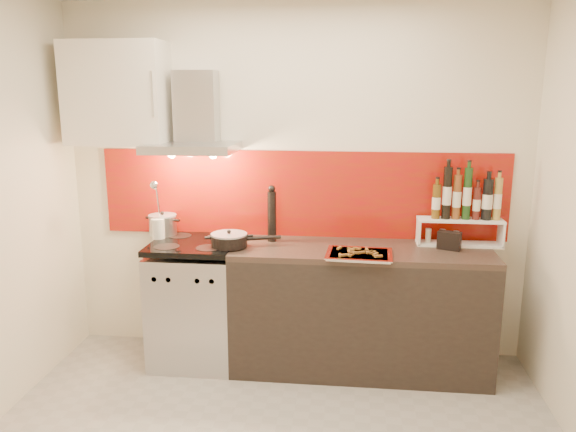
# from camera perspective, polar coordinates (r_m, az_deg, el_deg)

# --- Properties ---
(back_wall) EXTENTS (3.40, 0.02, 2.60)m
(back_wall) POSITION_cam_1_polar(r_m,az_deg,el_deg) (4.17, 0.68, 3.37)
(back_wall) COLOR silver
(back_wall) RESTS_ON ground
(backsplash) EXTENTS (3.00, 0.02, 0.64)m
(backsplash) POSITION_cam_1_polar(r_m,az_deg,el_deg) (4.16, 1.35, 2.25)
(backsplash) COLOR #912207
(backsplash) RESTS_ON back_wall
(range_stove) EXTENTS (0.60, 0.60, 0.91)m
(range_stove) POSITION_cam_1_polar(r_m,az_deg,el_deg) (4.23, -9.35, -8.73)
(range_stove) COLOR #B7B7BA
(range_stove) RESTS_ON ground
(counter) EXTENTS (1.80, 0.60, 0.90)m
(counter) POSITION_cam_1_polar(r_m,az_deg,el_deg) (4.09, 7.31, -9.32)
(counter) COLOR black
(counter) RESTS_ON ground
(range_hood) EXTENTS (0.62, 0.50, 0.61)m
(range_hood) POSITION_cam_1_polar(r_m,az_deg,el_deg) (4.09, -9.48, 9.27)
(range_hood) COLOR #B7B7BA
(range_hood) RESTS_ON back_wall
(upper_cabinet) EXTENTS (0.70, 0.35, 0.72)m
(upper_cabinet) POSITION_cam_1_polar(r_m,az_deg,el_deg) (4.25, -16.94, 11.83)
(upper_cabinet) COLOR silver
(upper_cabinet) RESTS_ON back_wall
(stock_pot) EXTENTS (0.21, 0.21, 0.18)m
(stock_pot) POSITION_cam_1_polar(r_m,az_deg,el_deg) (4.31, -12.59, -0.87)
(stock_pot) COLOR #B7B7BA
(stock_pot) RESTS_ON range_stove
(saute_pan) EXTENTS (0.48, 0.25, 0.12)m
(saute_pan) POSITION_cam_1_polar(r_m,az_deg,el_deg) (3.93, -5.89, -2.41)
(saute_pan) COLOR black
(saute_pan) RESTS_ON range_stove
(utensil_jar) EXTENTS (0.09, 0.14, 0.45)m
(utensil_jar) POSITION_cam_1_polar(r_m,az_deg,el_deg) (4.19, -13.10, -0.62)
(utensil_jar) COLOR silver
(utensil_jar) RESTS_ON range_stove
(pepper_mill) EXTENTS (0.06, 0.06, 0.41)m
(pepper_mill) POSITION_cam_1_polar(r_m,az_deg,el_deg) (4.04, -1.65, 0.17)
(pepper_mill) COLOR black
(pepper_mill) RESTS_ON counter
(step_shelf) EXTENTS (0.59, 0.16, 0.56)m
(step_shelf) POSITION_cam_1_polar(r_m,az_deg,el_deg) (4.11, 17.40, 0.57)
(step_shelf) COLOR white
(step_shelf) RESTS_ON counter
(caddy_box) EXTENTS (0.17, 0.12, 0.13)m
(caddy_box) POSITION_cam_1_polar(r_m,az_deg,el_deg) (4.01, 16.05, -2.46)
(caddy_box) COLOR black
(caddy_box) RESTS_ON counter
(baking_tray) EXTENTS (0.45, 0.36, 0.03)m
(baking_tray) POSITION_cam_1_polar(r_m,az_deg,el_deg) (3.74, 7.23, -3.86)
(baking_tray) COLOR silver
(baking_tray) RESTS_ON counter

